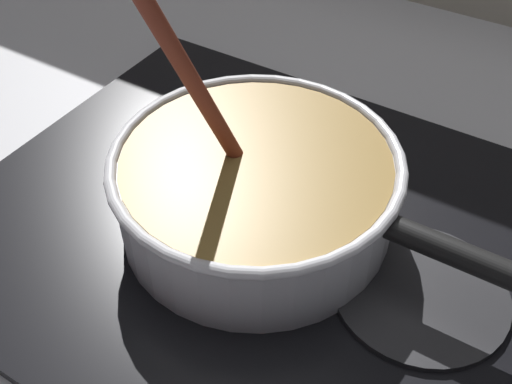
# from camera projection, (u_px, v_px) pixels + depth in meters

# --- Properties ---
(hob_plate) EXTENTS (0.56, 0.48, 0.01)m
(hob_plate) POSITION_uv_depth(u_px,v_px,m) (256.00, 225.00, 0.59)
(hob_plate) COLOR black
(hob_plate) RESTS_ON ground
(burner_ring) EXTENTS (0.20, 0.20, 0.01)m
(burner_ring) POSITION_uv_depth(u_px,v_px,m) (256.00, 218.00, 0.58)
(burner_ring) COLOR #592D0C
(burner_ring) RESTS_ON hob_plate
(spare_burner) EXTENTS (0.15, 0.15, 0.01)m
(spare_burner) POSITION_uv_depth(u_px,v_px,m) (420.00, 292.00, 0.52)
(spare_burner) COLOR #262628
(spare_burner) RESTS_ON hob_plate
(cooking_pan) EXTENTS (0.39, 0.26, 0.33)m
(cooking_pan) POSITION_uv_depth(u_px,v_px,m) (257.00, 188.00, 0.56)
(cooking_pan) COLOR silver
(cooking_pan) RESTS_ON hob_plate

